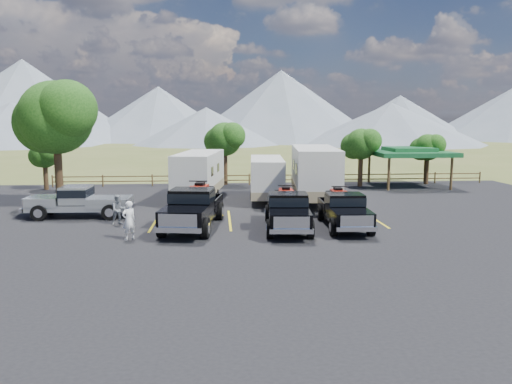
{
  "coord_description": "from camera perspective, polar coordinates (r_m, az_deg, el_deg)",
  "views": [
    {
      "loc": [
        -2.6,
        -22.74,
        5.51
      ],
      "look_at": [
        -0.56,
        3.85,
        1.6
      ],
      "focal_mm": 35.0,
      "sensor_mm": 36.0,
      "label": 1
    }
  ],
  "objects": [
    {
      "name": "person_a",
      "position": [
        23.47,
        -14.34,
        -3.16
      ],
      "size": [
        0.78,
        0.74,
        1.79
      ],
      "primitive_type": "imported",
      "rotation": [
        0.0,
        0.0,
        3.79
      ],
      "color": "white",
      "rests_on": "asphalt_lot"
    },
    {
      "name": "tree_ne_a",
      "position": [
        41.45,
        11.89,
        5.36
      ],
      "size": [
        3.11,
        2.92,
        4.76
      ],
      "color": "#331E13",
      "rests_on": "ground"
    },
    {
      "name": "pavilion",
      "position": [
        42.78,
        17.06,
        4.33
      ],
      "size": [
        6.2,
        6.2,
        3.22
      ],
      "color": "brown",
      "rests_on": "ground"
    },
    {
      "name": "rail_fence",
      "position": [
        41.78,
        1.97,
        1.6
      ],
      "size": [
        36.12,
        0.12,
        1.0
      ],
      "color": "brown",
      "rests_on": "ground"
    },
    {
      "name": "rig_right",
      "position": [
        25.79,
        9.99,
        -1.9
      ],
      "size": [
        2.27,
        5.94,
        1.96
      ],
      "rotation": [
        0.0,
        0.0,
        -0.04
      ],
      "color": "black",
      "rests_on": "asphalt_lot"
    },
    {
      "name": "mountain_range",
      "position": [
        128.83,
        -6.71,
        9.34
      ],
      "size": [
        209.0,
        71.0,
        20.0
      ],
      "color": "slate",
      "rests_on": "ground"
    },
    {
      "name": "rig_left",
      "position": [
        25.47,
        -7.17,
        -1.65
      ],
      "size": [
        3.18,
        6.97,
        2.24
      ],
      "rotation": [
        0.0,
        0.0,
        -0.16
      ],
      "color": "black",
      "rests_on": "asphalt_lot"
    },
    {
      "name": "person_b",
      "position": [
        26.96,
        -15.46,
        -1.97
      ],
      "size": [
        0.94,
        0.86,
        1.57
      ],
      "primitive_type": "imported",
      "rotation": [
        0.0,
        0.0,
        0.45
      ],
      "color": "slate",
      "rests_on": "asphalt_lot"
    },
    {
      "name": "trailer_right",
      "position": [
        33.23,
        6.72,
        2.11
      ],
      "size": [
        3.53,
        10.46,
        3.62
      ],
      "rotation": [
        0.0,
        0.0,
        -0.1
      ],
      "color": "silver",
      "rests_on": "asphalt_lot"
    },
    {
      "name": "ground",
      "position": [
        23.54,
        2.09,
        -5.2
      ],
      "size": [
        320.0,
        320.0,
        0.0
      ],
      "primitive_type": "plane",
      "color": "#515D27",
      "rests_on": "ground"
    },
    {
      "name": "pickup_silver",
      "position": [
        29.61,
        -19.53,
        -0.98
      ],
      "size": [
        5.93,
        2.18,
        1.77
      ],
      "rotation": [
        0.0,
        0.0,
        -1.59
      ],
      "color": "#9DA1A6",
      "rests_on": "asphalt_lot"
    },
    {
      "name": "stall_lines",
      "position": [
        27.41,
        1.15,
        -3.16
      ],
      "size": [
        12.12,
        5.5,
        0.01
      ],
      "color": "yellow",
      "rests_on": "asphalt_lot"
    },
    {
      "name": "trailer_center",
      "position": [
        33.64,
        1.24,
        1.57
      ],
      "size": [
        2.6,
        8.29,
        2.87
      ],
      "rotation": [
        0.0,
        0.0,
        -0.07
      ],
      "color": "silver",
      "rests_on": "asphalt_lot"
    },
    {
      "name": "tree_nw_small",
      "position": [
        42.04,
        -23.05,
        3.96
      ],
      "size": [
        2.59,
        2.43,
        3.85
      ],
      "color": "#331E13",
      "rests_on": "ground"
    },
    {
      "name": "asphalt_lot",
      "position": [
        26.44,
        1.36,
        -3.64
      ],
      "size": [
        44.0,
        34.0,
        0.04
      ],
      "primitive_type": "cube",
      "color": "black",
      "rests_on": "ground"
    },
    {
      "name": "tree_big_nw",
      "position": [
        33.28,
        -21.99,
        7.89
      ],
      "size": [
        5.54,
        5.18,
        7.84
      ],
      "color": "#331E13",
      "rests_on": "ground"
    },
    {
      "name": "trailer_left",
      "position": [
        34.06,
        -6.52,
        1.92
      ],
      "size": [
        3.48,
        9.35,
        3.23
      ],
      "rotation": [
        0.0,
        0.0,
        -0.15
      ],
      "color": "silver",
      "rests_on": "asphalt_lot"
    },
    {
      "name": "tree_ne_b",
      "position": [
        44.44,
        18.99,
        4.82
      ],
      "size": [
        2.77,
        2.59,
        4.27
      ],
      "color": "#331E13",
      "rests_on": "ground"
    },
    {
      "name": "tree_north",
      "position": [
        41.79,
        -3.62,
        6.03
      ],
      "size": [
        3.46,
        3.24,
        5.25
      ],
      "color": "#331E13",
      "rests_on": "ground"
    },
    {
      "name": "rig_center",
      "position": [
        25.04,
        3.62,
        -1.98
      ],
      "size": [
        2.56,
        6.3,
        2.06
      ],
      "rotation": [
        0.0,
        0.0,
        -0.08
      ],
      "color": "black",
      "rests_on": "asphalt_lot"
    }
  ]
}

